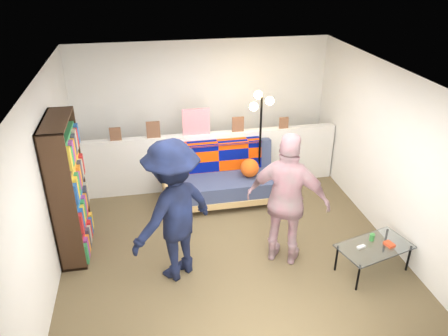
# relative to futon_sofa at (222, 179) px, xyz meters

# --- Properties ---
(ground) EXTENTS (5.00, 5.00, 0.00)m
(ground) POSITION_rel_futon_sofa_xyz_m (-0.14, -1.32, -0.38)
(ground) COLOR brown
(ground) RESTS_ON ground
(room_shell) EXTENTS (4.60, 5.05, 2.45)m
(room_shell) POSITION_rel_futon_sofa_xyz_m (-0.14, -0.85, 1.29)
(room_shell) COLOR silver
(room_shell) RESTS_ON ground
(half_wall_ledge) EXTENTS (4.45, 0.15, 1.00)m
(half_wall_ledge) POSITION_rel_futon_sofa_xyz_m (-0.14, 0.48, 0.12)
(half_wall_ledge) COLOR silver
(half_wall_ledge) RESTS_ON ground
(ledge_decor) EXTENTS (2.97, 0.02, 0.45)m
(ledge_decor) POSITION_rel_futon_sofa_xyz_m (-0.37, 0.46, 0.80)
(ledge_decor) COLOR brown
(ledge_decor) RESTS_ON half_wall_ledge
(futon_sofa) EXTENTS (1.91, 0.94, 0.81)m
(futon_sofa) POSITION_rel_futon_sofa_xyz_m (0.00, 0.00, 0.00)
(futon_sofa) COLOR tan
(futon_sofa) RESTS_ON ground
(bookshelf) EXTENTS (0.32, 0.96, 1.92)m
(bookshelf) POSITION_rel_futon_sofa_xyz_m (-2.22, -0.96, 0.52)
(bookshelf) COLOR black
(bookshelf) RESTS_ON ground
(coffee_table) EXTENTS (1.03, 0.73, 0.48)m
(coffee_table) POSITION_rel_futon_sofa_xyz_m (1.58, -2.14, -0.02)
(coffee_table) COLOR black
(coffee_table) RESTS_ON ground
(floor_lamp) EXTENTS (0.40, 0.34, 1.74)m
(floor_lamp) POSITION_rel_futon_sofa_xyz_m (0.67, 0.20, 0.85)
(floor_lamp) COLOR black
(floor_lamp) RESTS_ON ground
(person_left) EXTENTS (1.37, 1.27, 1.85)m
(person_left) POSITION_rel_futon_sofa_xyz_m (-0.91, -1.70, 0.55)
(person_left) COLOR black
(person_left) RESTS_ON ground
(person_right) EXTENTS (1.15, 0.92, 1.82)m
(person_right) POSITION_rel_futon_sofa_xyz_m (0.53, -1.70, 0.53)
(person_right) COLOR pink
(person_right) RESTS_ON ground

